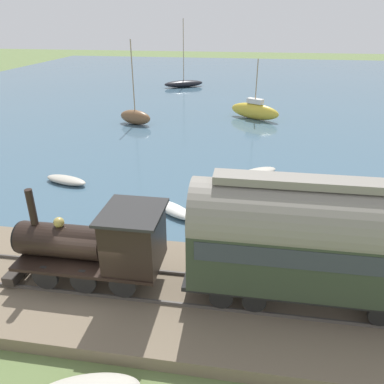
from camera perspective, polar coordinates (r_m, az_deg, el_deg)
The scene contains 11 objects.
ground_plane at distance 14.48m, azimuth -13.61°, elevation -14.65°, with size 200.00×200.00×0.00m, color #607542.
harbor_water at distance 54.42m, azimuth 3.79°, elevation 15.61°, with size 80.00×80.00×0.01m.
rail_embankment at distance 14.36m, azimuth -13.64°, elevation -13.80°, with size 5.97×56.00×0.60m.
steam_locomotive at distance 13.18m, azimuth -13.66°, elevation -7.39°, with size 2.19×5.56×3.36m.
passenger_coach at distance 12.09m, azimuth 19.17°, elevation -6.73°, with size 2.22×8.37×4.36m.
sailboat_yellow at distance 37.41m, azimuth 9.51°, elevation 12.15°, with size 3.49×5.01×5.56m.
sailboat_brown at distance 35.42m, azimuth -8.64°, elevation 11.28°, with size 2.15×3.42×7.32m.
sailboat_black at distance 54.57m, azimuth -1.27°, elevation 16.22°, with size 4.16×5.72×8.78m.
rowboat_far_out at distance 23.59m, azimuth -18.63°, elevation 1.74°, with size 1.62×2.94×0.43m.
rowboat_mid_harbor at distance 24.14m, azimuth 10.17°, elevation 3.09°, with size 2.32×2.63×0.31m.
rowboat_near_shore at distance 18.93m, azimuth -2.81°, elevation -2.72°, with size 2.32×2.69×0.47m.
Camera 1 is at (-10.09, -4.93, 9.13)m, focal length 35.00 mm.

